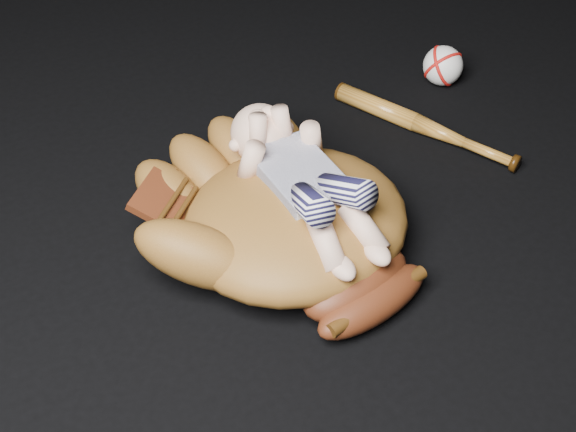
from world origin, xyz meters
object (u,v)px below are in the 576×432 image
at_px(baseball_bat, 426,127).
at_px(baseball, 443,66).
at_px(baseball_glove, 295,213).
at_px(newborn_baby, 309,182).

bearing_deg(baseball_bat, baseball, 41.62).
xyz_separation_m(baseball_bat, baseball, (0.14, 0.12, 0.02)).
relative_size(baseball_glove, baseball_bat, 1.36).
xyz_separation_m(newborn_baby, baseball_bat, (0.36, 0.14, -0.12)).
distance_m(newborn_baby, baseball_bat, 0.40).
relative_size(baseball_glove, newborn_baby, 1.40).
bearing_deg(baseball_glove, baseball, 18.97).
relative_size(baseball_bat, baseball, 4.79).
bearing_deg(baseball, newborn_baby, -151.78).
distance_m(newborn_baby, baseball, 0.57).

